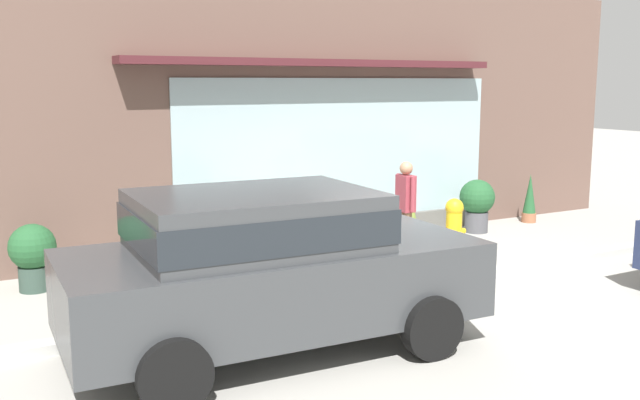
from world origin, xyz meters
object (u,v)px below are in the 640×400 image
potted_plant_window_right (33,253)px  parked_car_dark_gray (268,262)px  fire_hydrant (454,229)px  potted_plant_doorstep (408,211)px  potted_plant_trailing_edge (236,222)px  pedestrian_with_handbag (405,203)px  potted_plant_low_front (150,251)px  potted_plant_corner_tall (341,226)px  pedestrian_passerby (325,226)px  potted_plant_by_entrance (530,199)px  potted_plant_window_left (477,202)px

potted_plant_window_right → parked_car_dark_gray: bearing=-62.6°
fire_hydrant → potted_plant_doorstep: size_ratio=0.89×
potted_plant_window_right → potted_plant_trailing_edge: (3.07, 0.31, 0.08)m
pedestrian_with_handbag → potted_plant_window_right: 5.54m
potted_plant_doorstep → potted_plant_trailing_edge: potted_plant_trailing_edge is taller
pedestrian_with_handbag → potted_plant_doorstep: pedestrian_with_handbag is taller
pedestrian_with_handbag → potted_plant_doorstep: 1.43m
potted_plant_window_right → potted_plant_trailing_edge: bearing=5.7°
potted_plant_low_front → potted_plant_corner_tall: 3.37m
pedestrian_with_handbag → potted_plant_trailing_edge: pedestrian_with_handbag is taller
fire_hydrant → pedestrian_passerby: 2.78m
fire_hydrant → pedestrian_passerby: (-2.68, -0.59, 0.41)m
fire_hydrant → parked_car_dark_gray: (-4.24, -2.11, 0.47)m
potted_plant_window_right → potted_plant_by_entrance: bearing=1.4°
potted_plant_window_left → potted_plant_doorstep: bearing=176.9°
fire_hydrant → potted_plant_by_entrance: (3.34, 1.67, -0.03)m
pedestrian_passerby → potted_plant_corner_tall: 2.91m
fire_hydrant → pedestrian_with_handbag: pedestrian_with_handbag is taller
pedestrian_with_handbag → potted_plant_trailing_edge: size_ratio=1.26×
fire_hydrant → pedestrian_with_handbag: 0.88m
fire_hydrant → potted_plant_trailing_edge: size_ratio=0.79×
potted_plant_low_front → potted_plant_corner_tall: potted_plant_low_front is taller
parked_car_dark_gray → potted_plant_by_entrance: size_ratio=4.47×
potted_plant_window_right → potted_plant_trailing_edge: 3.09m
potted_plant_window_right → potted_plant_low_front: bearing=7.9°
pedestrian_passerby → potted_plant_low_front: pedestrian_passerby is taller
pedestrian_passerby → potted_plant_window_right: size_ratio=1.71×
potted_plant_corner_tall → potted_plant_by_entrance: bearing=-1.0°
pedestrian_passerby → potted_plant_doorstep: (2.90, 2.12, -0.38)m
pedestrian_with_handbag → parked_car_dark_gray: parked_car_dark_gray is taller
parked_car_dark_gray → potted_plant_doorstep: (4.45, 3.65, -0.43)m
parked_car_dark_gray → potted_plant_low_front: 3.84m
pedestrian_with_handbag → parked_car_dark_gray: size_ratio=0.36×
potted_plant_doorstep → potted_plant_corner_tall: 1.29m
pedestrian_with_handbag → potted_plant_by_entrance: bearing=-70.6°
pedestrian_passerby → potted_plant_trailing_edge: bearing=-27.6°
fire_hydrant → potted_plant_by_entrance: size_ratio=1.01×
pedestrian_passerby → parked_car_dark_gray: size_ratio=0.36×
fire_hydrant → parked_car_dark_gray: size_ratio=0.23×
potted_plant_by_entrance → potted_plant_doorstep: bearing=-177.5°
fire_hydrant → potted_plant_window_left: 2.28m
potted_plant_low_front → potted_plant_doorstep: 4.64m
parked_car_dark_gray → potted_plant_low_front: bearing=95.3°
potted_plant_low_front → potted_plant_doorstep: bearing=-1.7°
potted_plant_corner_tall → potted_plant_window_right: bearing=-176.5°
fire_hydrant → potted_plant_corner_tall: bearing=120.8°
parked_car_dark_gray → potted_plant_corner_tall: parked_car_dark_gray is taller
potted_plant_doorstep → potted_plant_corner_tall: (-1.26, 0.22, -0.19)m
pedestrian_with_handbag → potted_plant_corner_tall: 1.47m
potted_plant_low_front → potted_plant_window_left: potted_plant_window_left is taller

